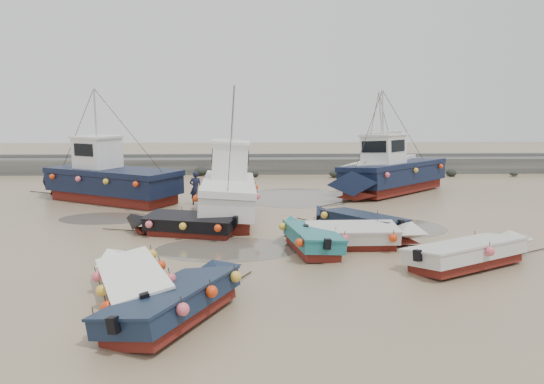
{
  "coord_description": "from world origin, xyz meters",
  "views": [
    {
      "loc": [
        -0.96,
        -20.31,
        5.19
      ],
      "look_at": [
        -0.15,
        3.51,
        1.4
      ],
      "focal_mm": 35.0,
      "sensor_mm": 36.0,
      "label": 1
    }
  ],
  "objects_px": {
    "dinghy_1": "(183,296)",
    "dinghy_6": "(356,220)",
    "dinghy_3": "(475,250)",
    "cabin_boat_2": "(389,172)",
    "dinghy_2": "(309,235)",
    "cabin_boat_1": "(227,190)",
    "cabin_boat_0": "(104,178)",
    "dinghy_0": "(134,277)",
    "cabin_boat_3": "(385,167)",
    "person": "(196,205)",
    "dinghy_5": "(361,233)",
    "dinghy_4": "(183,222)"
  },
  "relations": [
    {
      "from": "dinghy_1",
      "to": "dinghy_6",
      "type": "relative_size",
      "value": 1.2
    },
    {
      "from": "dinghy_3",
      "to": "cabin_boat_2",
      "type": "xyz_separation_m",
      "value": [
        0.95,
        15.04,
        0.77
      ]
    },
    {
      "from": "dinghy_2",
      "to": "cabin_boat_1",
      "type": "relative_size",
      "value": 0.54
    },
    {
      "from": "dinghy_1",
      "to": "dinghy_3",
      "type": "xyz_separation_m",
      "value": [
        9.07,
        4.03,
        -0.01
      ]
    },
    {
      "from": "dinghy_6",
      "to": "cabin_boat_0",
      "type": "relative_size",
      "value": 0.49
    },
    {
      "from": "dinghy_0",
      "to": "dinghy_6",
      "type": "xyz_separation_m",
      "value": [
        7.62,
        7.3,
        0.01
      ]
    },
    {
      "from": "dinghy_0",
      "to": "cabin_boat_2",
      "type": "relative_size",
      "value": 0.68
    },
    {
      "from": "cabin_boat_3",
      "to": "dinghy_3",
      "type": "bearing_deg",
      "value": -65.11
    },
    {
      "from": "cabin_boat_1",
      "to": "person",
      "type": "xyz_separation_m",
      "value": [
        -1.86,
        3.41,
        -1.34
      ]
    },
    {
      "from": "dinghy_3",
      "to": "cabin_boat_1",
      "type": "distance_m",
      "value": 11.94
    },
    {
      "from": "dinghy_2",
      "to": "person",
      "type": "height_order",
      "value": "dinghy_2"
    },
    {
      "from": "person",
      "to": "cabin_boat_1",
      "type": "bearing_deg",
      "value": 120.99
    },
    {
      "from": "dinghy_1",
      "to": "person",
      "type": "bearing_deg",
      "value": 120.69
    },
    {
      "from": "dinghy_5",
      "to": "person",
      "type": "distance_m",
      "value": 11.66
    },
    {
      "from": "dinghy_4",
      "to": "cabin_boat_1",
      "type": "relative_size",
      "value": 0.59
    },
    {
      "from": "dinghy_1",
      "to": "dinghy_5",
      "type": "relative_size",
      "value": 1.06
    },
    {
      "from": "dinghy_5",
      "to": "dinghy_6",
      "type": "height_order",
      "value": "same"
    },
    {
      "from": "dinghy_6",
      "to": "dinghy_4",
      "type": "bearing_deg",
      "value": 142.31
    },
    {
      "from": "dinghy_4",
      "to": "cabin_boat_3",
      "type": "bearing_deg",
      "value": -26.65
    },
    {
      "from": "dinghy_1",
      "to": "dinghy_2",
      "type": "xyz_separation_m",
      "value": [
        3.81,
        6.31,
        0.02
      ]
    },
    {
      "from": "dinghy_0",
      "to": "person",
      "type": "bearing_deg",
      "value": 67.84
    },
    {
      "from": "dinghy_0",
      "to": "dinghy_2",
      "type": "relative_size",
      "value": 1.13
    },
    {
      "from": "cabin_boat_3",
      "to": "person",
      "type": "xyz_separation_m",
      "value": [
        -11.82,
        -6.03,
        -1.33
      ]
    },
    {
      "from": "dinghy_0",
      "to": "dinghy_1",
      "type": "height_order",
      "value": "same"
    },
    {
      "from": "dinghy_2",
      "to": "person",
      "type": "xyz_separation_m",
      "value": [
        -5.18,
        9.41,
        -0.56
      ]
    },
    {
      "from": "dinghy_3",
      "to": "dinghy_5",
      "type": "height_order",
      "value": "same"
    },
    {
      "from": "dinghy_1",
      "to": "cabin_boat_3",
      "type": "height_order",
      "value": "cabin_boat_3"
    },
    {
      "from": "cabin_boat_0",
      "to": "person",
      "type": "bearing_deg",
      "value": -73.73
    },
    {
      "from": "dinghy_1",
      "to": "cabin_boat_3",
      "type": "distance_m",
      "value": 24.14
    },
    {
      "from": "dinghy_2",
      "to": "cabin_boat_0",
      "type": "bearing_deg",
      "value": 124.04
    },
    {
      "from": "dinghy_0",
      "to": "cabin_boat_0",
      "type": "distance_m",
      "value": 16.27
    },
    {
      "from": "dinghy_6",
      "to": "cabin_boat_2",
      "type": "xyz_separation_m",
      "value": [
        3.95,
        10.15,
        0.76
      ]
    },
    {
      "from": "dinghy_3",
      "to": "cabin_boat_0",
      "type": "distance_m",
      "value": 20.4
    },
    {
      "from": "dinghy_4",
      "to": "cabin_boat_3",
      "type": "distance_m",
      "value": 17.4
    },
    {
      "from": "dinghy_4",
      "to": "dinghy_6",
      "type": "bearing_deg",
      "value": -73.82
    },
    {
      "from": "dinghy_6",
      "to": "cabin_boat_0",
      "type": "xyz_separation_m",
      "value": [
        -12.67,
        8.15,
        0.76
      ]
    },
    {
      "from": "dinghy_1",
      "to": "dinghy_5",
      "type": "distance_m",
      "value": 8.76
    },
    {
      "from": "dinghy_6",
      "to": "cabin_boat_1",
      "type": "distance_m",
      "value": 6.57
    },
    {
      "from": "dinghy_1",
      "to": "dinghy_6",
      "type": "height_order",
      "value": "same"
    },
    {
      "from": "dinghy_4",
      "to": "person",
      "type": "relative_size",
      "value": 3.27
    },
    {
      "from": "dinghy_6",
      "to": "cabin_boat_3",
      "type": "distance_m",
      "value": 13.57
    },
    {
      "from": "cabin_boat_2",
      "to": "cabin_boat_1",
      "type": "bearing_deg",
      "value": 82.09
    },
    {
      "from": "dinghy_3",
      "to": "dinghy_6",
      "type": "xyz_separation_m",
      "value": [
        -3.01,
        4.89,
        0.01
      ]
    },
    {
      "from": "dinghy_1",
      "to": "dinghy_5",
      "type": "bearing_deg",
      "value": 74.11
    },
    {
      "from": "dinghy_0",
      "to": "cabin_boat_1",
      "type": "xyz_separation_m",
      "value": [
        2.05,
        10.68,
        0.8
      ]
    },
    {
      "from": "dinghy_1",
      "to": "dinghy_4",
      "type": "height_order",
      "value": "same"
    },
    {
      "from": "dinghy_0",
      "to": "cabin_boat_0",
      "type": "xyz_separation_m",
      "value": [
        -5.05,
        15.45,
        0.77
      ]
    },
    {
      "from": "dinghy_3",
      "to": "cabin_boat_2",
      "type": "distance_m",
      "value": 15.09
    },
    {
      "from": "dinghy_0",
      "to": "dinghy_1",
      "type": "relative_size",
      "value": 1.02
    },
    {
      "from": "dinghy_5",
      "to": "dinghy_0",
      "type": "bearing_deg",
      "value": -56.86
    }
  ]
}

